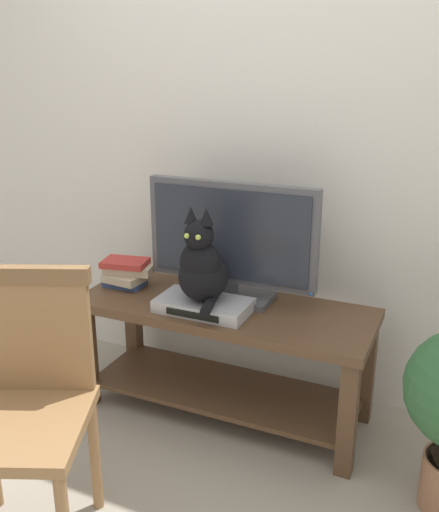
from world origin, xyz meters
TOP-DOWN VIEW (x-y plane):
  - ground_plane at (0.00, 0.00)m, footprint 12.00×12.00m
  - back_wall at (0.00, 0.89)m, footprint 7.00×0.12m
  - tv_stand at (-0.07, 0.46)m, footprint 1.37×0.52m
  - tv at (-0.07, 0.54)m, footprint 0.81×0.20m
  - media_box at (-0.13, 0.36)m, footprint 0.41×0.23m
  - cat at (-0.13, 0.34)m, footprint 0.22×0.30m
  - wooden_chair at (-0.39, -0.49)m, footprint 0.59×0.59m
  - book_stack at (-0.61, 0.48)m, footprint 0.26×0.19m

SIDE VIEW (x-z plane):
  - ground_plane at x=0.00m, z-range 0.00..0.00m
  - tv_stand at x=-0.07m, z-range 0.10..0.66m
  - wooden_chair at x=-0.39m, z-range 0.08..1.05m
  - media_box at x=-0.13m, z-range 0.56..0.62m
  - book_stack at x=-0.61m, z-range 0.56..0.70m
  - cat at x=-0.13m, z-range 0.56..0.99m
  - tv at x=-0.07m, z-range 0.57..1.13m
  - back_wall at x=0.00m, z-range 0.00..2.80m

